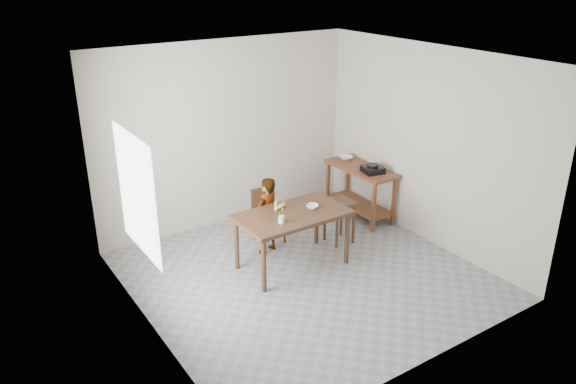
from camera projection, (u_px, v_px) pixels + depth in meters
floor at (306, 277)px, 7.09m from camera, size 4.00×4.00×0.04m
ceiling at (309, 57)px, 6.03m from camera, size 4.00×4.00×0.04m
wall_back at (226, 134)px, 8.11m from camera, size 4.00×0.04×2.70m
wall_front at (438, 242)px, 5.01m from camera, size 4.00×0.04×2.70m
wall_left at (140, 216)px, 5.52m from camera, size 0.04×4.00×2.70m
wall_right at (428, 146)px, 7.60m from camera, size 0.04×4.00×2.70m
window_pane at (137, 194)px, 5.65m from camera, size 0.02×1.10×1.30m
dining_table at (292, 240)px, 7.17m from camera, size 1.40×0.80×0.75m
prep_counter at (360, 192)px, 8.57m from camera, size 0.50×1.20×0.80m
child at (267, 216)px, 7.45m from camera, size 0.46×0.38×1.07m
dining_chair at (269, 216)px, 7.79m from camera, size 0.38×0.38×0.76m
stool at (339, 221)px, 7.82m from camera, size 0.36×0.36×0.61m
glass_tumbler at (282, 219)px, 6.74m from camera, size 0.09×0.09×0.09m
small_bowl at (312, 207)px, 7.14m from camera, size 0.20×0.20×0.05m
banana at (280, 206)px, 7.13m from camera, size 0.20×0.16×0.06m
serving_bowl at (346, 158)px, 8.74m from camera, size 0.23×0.23×0.05m
gas_burner at (373, 169)px, 8.20m from camera, size 0.33×0.33×0.09m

